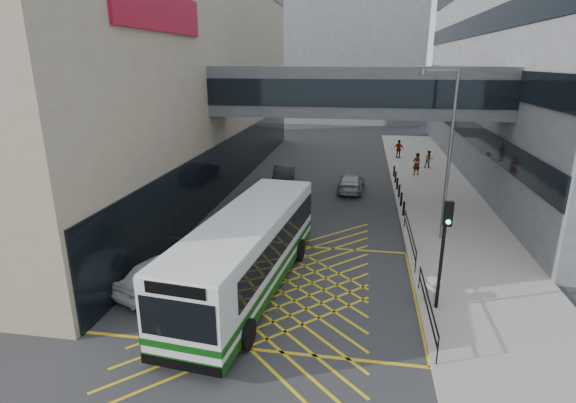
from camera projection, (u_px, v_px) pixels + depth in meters
The scene contains 18 objects.
ground at pixel (273, 286), 19.40m from camera, with size 120.00×120.00×0.00m, color #333335.
building_whsmith at pixel (85, 79), 34.88m from camera, with size 24.17×42.00×16.00m.
building_far at pixel (332, 63), 73.52m from camera, with size 28.00×16.00×18.00m, color slate.
skybridge at pixel (356, 91), 27.99m from camera, with size 20.00×4.10×3.00m.
pavement at pixel (437, 196), 32.10m from camera, with size 6.00×54.00×0.16m, color #9D988F.
box_junction at pixel (273, 286), 19.40m from camera, with size 12.00×9.00×0.01m.
bus at pixel (249, 250), 18.70m from camera, with size 3.98×12.13×3.34m.
car_white at pixel (164, 272), 19.00m from camera, with size 1.97×4.81×1.53m, color silver.
car_dark at pixel (284, 175), 35.42m from camera, with size 1.85×4.73×1.48m, color black.
car_silver at pixel (351, 182), 33.48m from camera, with size 1.89×4.48×1.40m, color gray.
traffic_light at pixel (444, 240), 16.46m from camera, with size 0.32×0.51×4.39m.
street_lamp at pixel (447, 146), 22.80m from camera, with size 2.00×0.62×8.79m.
litter_bin at pixel (433, 291), 17.68m from camera, with size 0.56×0.56×0.97m, color #ADA89E.
kerb_railings at pixel (417, 260), 19.86m from camera, with size 0.05×12.54×1.00m.
bollards at pixel (398, 187), 32.37m from camera, with size 0.14×10.14×0.90m.
pedestrian_a at pixel (416, 164), 37.38m from camera, with size 0.75×0.53×1.88m, color gray.
pedestrian_b at pixel (429, 160), 39.83m from camera, with size 0.77×0.45×1.57m, color gray.
pedestrian_c at pixel (399, 149), 44.10m from camera, with size 1.04×0.50×1.76m, color gray.
Camera 1 is at (3.49, -17.08, 9.29)m, focal length 28.00 mm.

